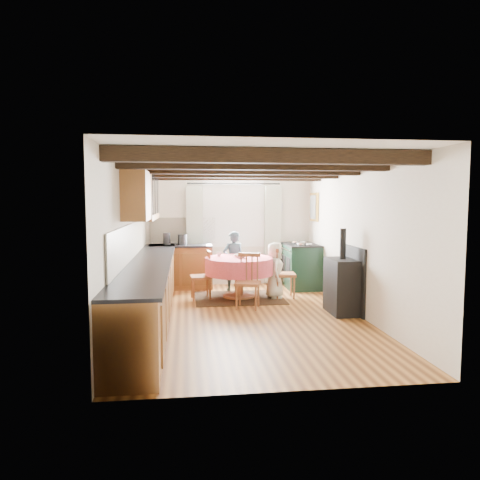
{
  "coord_description": "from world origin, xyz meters",
  "views": [
    {
      "loc": [
        -0.93,
        -6.71,
        1.82
      ],
      "look_at": [
        0.0,
        0.8,
        1.15
      ],
      "focal_mm": 32.68,
      "sensor_mm": 36.0,
      "label": 1
    }
  ],
  "objects": [
    {
      "name": "wall_right",
      "position": [
        1.8,
        0.0,
        1.2
      ],
      "size": [
        0.0,
        5.5,
        2.4
      ],
      "primitive_type": "cube",
      "color": "silver",
      "rests_on": "ground"
    },
    {
      "name": "chair_left",
      "position": [
        -0.67,
        1.35,
        0.46
      ],
      "size": [
        0.44,
        0.43,
        0.91
      ],
      "primitive_type": null,
      "rotation": [
        0.0,
        0.0,
        -1.48
      ],
      "color": "brown",
      "rests_on": "floor"
    },
    {
      "name": "chair_near",
      "position": [
        0.1,
        0.54,
        0.47
      ],
      "size": [
        0.51,
        0.52,
        0.94
      ],
      "primitive_type": null,
      "rotation": [
        0.0,
        0.0,
        -0.31
      ],
      "color": "brown",
      "rests_on": "floor"
    },
    {
      "name": "rug",
      "position": [
        0.05,
        1.34,
        0.01
      ],
      "size": [
        1.65,
        1.28,
        0.01
      ],
      "primitive_type": "cube",
      "color": "#372B14",
      "rests_on": "floor"
    },
    {
      "name": "window_pane",
      "position": [
        0.1,
        2.74,
        1.6
      ],
      "size": [
        1.2,
        0.01,
        1.4
      ],
      "primitive_type": "cube",
      "color": "white",
      "rests_on": "wall_back"
    },
    {
      "name": "curtain_left",
      "position": [
        -0.75,
        2.65,
        1.1
      ],
      "size": [
        0.35,
        0.1,
        2.1
      ],
      "primitive_type": "cube",
      "color": "#ADBD99",
      "rests_on": "wall_back"
    },
    {
      "name": "base_cabinet_left",
      "position": [
        -1.5,
        0.0,
        0.44
      ],
      "size": [
        0.6,
        5.3,
        0.88
      ],
      "primitive_type": "cube",
      "color": "brown",
      "rests_on": "floor"
    },
    {
      "name": "beam_d",
      "position": [
        0.0,
        1.0,
        2.31
      ],
      "size": [
        3.6,
        0.16,
        0.16
      ],
      "primitive_type": "cube",
      "color": "black",
      "rests_on": "ceiling"
    },
    {
      "name": "worktop_back",
      "position": [
        -1.05,
        2.43,
        0.9
      ],
      "size": [
        1.3,
        0.64,
        0.04
      ],
      "primitive_type": "cube",
      "color": "black",
      "rests_on": "base_cabinet_back"
    },
    {
      "name": "cast_iron_stove",
      "position": [
        1.58,
        0.04,
        0.69
      ],
      "size": [
        0.42,
        0.69,
        1.39
      ],
      "primitive_type": null,
      "color": "black",
      "rests_on": "floor"
    },
    {
      "name": "wall_cabinet_glass",
      "position": [
        -1.63,
        1.2,
        1.95
      ],
      "size": [
        0.34,
        1.8,
        0.9
      ],
      "primitive_type": "cube",
      "color": "brown",
      "rests_on": "wall_left"
    },
    {
      "name": "wall_plate",
      "position": [
        1.05,
        2.72,
        1.7
      ],
      "size": [
        0.3,
        0.02,
        0.3
      ],
      "primitive_type": "cylinder",
      "rotation": [
        1.57,
        0.0,
        0.0
      ],
      "color": "silver",
      "rests_on": "wall_back"
    },
    {
      "name": "wall_back",
      "position": [
        0.0,
        2.75,
        1.2
      ],
      "size": [
        3.6,
        0.0,
        2.4
      ],
      "primitive_type": "cube",
      "color": "silver",
      "rests_on": "ground"
    },
    {
      "name": "window_frame",
      "position": [
        0.1,
        2.73,
        1.6
      ],
      "size": [
        1.34,
        0.03,
        1.54
      ],
      "primitive_type": "cube",
      "color": "white",
      "rests_on": "wall_back"
    },
    {
      "name": "aga_range",
      "position": [
        1.47,
        2.2,
        0.47
      ],
      "size": [
        0.66,
        1.03,
        0.95
      ],
      "primitive_type": null,
      "color": "black",
      "rests_on": "floor"
    },
    {
      "name": "beam_b",
      "position": [
        0.0,
        -1.0,
        2.31
      ],
      "size": [
        3.6,
        0.16,
        0.16
      ],
      "primitive_type": "cube",
      "color": "black",
      "rests_on": "ceiling"
    },
    {
      "name": "splash_back",
      "position": [
        -1.0,
        2.73,
        1.2
      ],
      "size": [
        1.4,
        0.02,
        0.55
      ],
      "primitive_type": "cube",
      "color": "beige",
      "rests_on": "wall_back"
    },
    {
      "name": "beam_e",
      "position": [
        0.0,
        2.0,
        2.31
      ],
      "size": [
        3.6,
        0.16,
        0.16
      ],
      "primitive_type": "cube",
      "color": "black",
      "rests_on": "ceiling"
    },
    {
      "name": "curtain_right",
      "position": [
        0.95,
        2.65,
        1.1
      ],
      "size": [
        0.35,
        0.1,
        2.1
      ],
      "primitive_type": "cube",
      "color": "#ADBD99",
      "rests_on": "wall_back"
    },
    {
      "name": "worktop_left",
      "position": [
        -1.48,
        0.0,
        0.9
      ],
      "size": [
        0.64,
        5.3,
        0.04
      ],
      "primitive_type": "cube",
      "color": "black",
      "rests_on": "base_cabinet_left"
    },
    {
      "name": "chair_right",
      "position": [
        0.91,
        1.3,
        0.48
      ],
      "size": [
        0.46,
        0.44,
        0.95
      ],
      "primitive_type": null,
      "rotation": [
        0.0,
        0.0,
        1.5
      ],
      "color": "brown",
      "rests_on": "floor"
    },
    {
      "name": "wall_picture",
      "position": [
        1.77,
        2.3,
        1.7
      ],
      "size": [
        0.04,
        0.5,
        0.6
      ],
      "primitive_type": "cube",
      "color": "gold",
      "rests_on": "wall_right"
    },
    {
      "name": "beam_a",
      "position": [
        0.0,
        -2.0,
        2.31
      ],
      "size": [
        3.6,
        0.16,
        0.16
      ],
      "primitive_type": "cube",
      "color": "black",
      "rests_on": "ceiling"
    },
    {
      "name": "bowl_b",
      "position": [
        0.09,
        1.31,
        0.8
      ],
      "size": [
        0.25,
        0.25,
        0.06
      ],
      "primitive_type": "imported",
      "rotation": [
        0.0,
        0.0,
        1.86
      ],
      "color": "silver",
      "rests_on": "dining_table"
    },
    {
      "name": "canister_wide",
      "position": [
        -1.0,
        2.42,
        1.03
      ],
      "size": [
        0.19,
        0.19,
        0.22
      ],
      "primitive_type": "cylinder",
      "color": "#262628",
      "rests_on": "worktop_back"
    },
    {
      "name": "bowl_a",
      "position": [
        0.06,
        1.47,
        0.8
      ],
      "size": [
        0.27,
        0.27,
        0.05
      ],
      "primitive_type": "imported",
      "rotation": [
        0.0,
        0.0,
        2.42
      ],
      "color": "silver",
      "rests_on": "dining_table"
    },
    {
      "name": "wall_left",
      "position": [
        -1.8,
        0.0,
        1.2
      ],
      "size": [
        0.0,
        5.5,
        2.4
      ],
      "primitive_type": "cube",
      "color": "silver",
      "rests_on": "ground"
    },
    {
      "name": "cup",
      "position": [
        -0.31,
        1.59,
        0.81
      ],
      "size": [
        0.12,
        0.12,
        0.08
      ],
      "primitive_type": "imported",
      "rotation": [
        0.0,
        0.0,
        1.05
      ],
      "color": "silver",
      "rests_on": "dining_table"
    },
    {
      "name": "splash_left",
      "position": [
        -1.78,
        0.3,
        1.2
      ],
      "size": [
        0.02,
        4.5,
        0.55
      ],
      "primitive_type": "cube",
      "color": "beige",
      "rests_on": "wall_left"
    },
    {
      "name": "canister_tall",
      "position": [
        -1.33,
        2.44,
        1.05
      ],
      "size": [
        0.15,
        0.15,
        0.25
      ],
      "primitive_type": "cylinder",
      "color": "#262628",
      "rests_on": "worktop_back"
    },
    {
      "name": "floor",
      "position": [
        0.0,
        0.0,
        0.0
      ],
      "size": [
        3.6,
        5.5,
        0.0
      ],
      "primitive_type": "cube",
      "color": "#AC7231",
      "rests_on": "ground"
    },
    {
      "name": "child_right",
      "position": [
        0.72,
        1.28,
        0.53
      ],
      "size": [
        0.4,
        0.55,
        1.05
      ],
      "primitive_type": "imported",
      "rotation": [
        0.0,
        0.0,
        1.44
      ],
      "color": "beige",
      "rests_on": "floor"
    },
    {
      "name": "ceiling",
      "position": [
        0.0,
        0.0,
        2.4
      ],
      "size": [
        3.6,
        5.5,
        0.0
      ],
      "primitive_type": "cube",
      "color": "white",
      "rests_on": "ground"
    },
    {
      "name": "wall_front",
      "position": [
        0.0,
        -2.75,
        1.2
      ],
      "size": [
        3.6,
        0.0,
        2.4
      ],
      "primitive_type": "cube",
      "color": "silver",
      "rests_on": "ground"
    },
    {
      "name": "wall_cabinet_solid",
      "position": [
        -1.63,
        -0.3,
        1.9
      ],
      "size": [
        0.34,
        0.9,
        0.7
      ],
      "primitive_type": "cube",
      "color": "brown",
      "rests_on": "wall_left"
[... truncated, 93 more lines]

